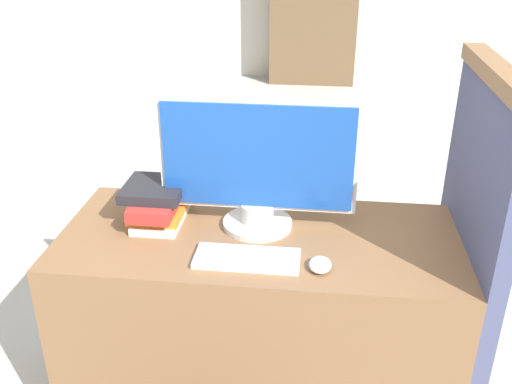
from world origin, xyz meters
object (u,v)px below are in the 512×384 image
Objects in this scene: keyboard at (247,259)px; book_stack at (158,202)px; mouse at (320,265)px; monitor at (258,167)px.

keyboard is 0.41m from book_stack.
mouse is at bearing -4.70° from keyboard.
keyboard is 3.53× the size of mouse.
monitor is 0.37m from book_stack.
keyboard is (-0.01, -0.22, -0.20)m from monitor.
monitor reaches higher than keyboard.
mouse is at bearing -48.21° from monitor.
keyboard is at bearing -34.13° from book_stack.
monitor is 7.09× the size of mouse.
mouse is 0.32× the size of book_stack.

